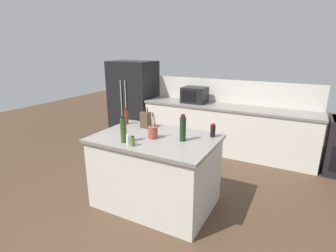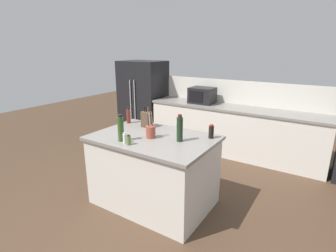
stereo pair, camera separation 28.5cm
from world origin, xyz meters
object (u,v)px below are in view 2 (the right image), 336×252
(spice_jar_oregano, at_px, (129,140))
(olive_oil_bottle, at_px, (121,129))
(salt_shaker, at_px, (125,138))
(vinegar_bottle, at_px, (128,116))
(utensil_crock, at_px, (151,131))
(knife_block, at_px, (146,119))
(soy_sauce_bottle, at_px, (211,132))
(refrigerator, at_px, (143,99))
(microwave, at_px, (202,95))
(wine_bottle, at_px, (180,129))

(spice_jar_oregano, bearing_deg, olive_oil_bottle, 162.56)
(salt_shaker, distance_m, vinegar_bottle, 0.85)
(salt_shaker, xyz_separation_m, vinegar_bottle, (-0.52, 0.67, 0.05))
(utensil_crock, relative_size, salt_shaker, 2.49)
(knife_block, xyz_separation_m, soy_sauce_bottle, (0.96, 0.06, -0.03))
(refrigerator, height_order, salt_shaker, refrigerator)
(microwave, distance_m, salt_shaker, 2.57)
(olive_oil_bottle, bearing_deg, spice_jar_oregano, -17.44)
(knife_block, distance_m, salt_shaker, 0.68)
(utensil_crock, bearing_deg, salt_shaker, -115.28)
(utensil_crock, xyz_separation_m, wine_bottle, (0.36, 0.09, 0.07))
(microwave, relative_size, vinegar_bottle, 2.04)
(refrigerator, relative_size, knife_block, 5.95)
(microwave, xyz_separation_m, olive_oil_bottle, (0.14, -2.53, -0.00))
(microwave, bearing_deg, salt_shaker, -84.91)
(microwave, relative_size, salt_shaker, 3.71)
(utensil_crock, distance_m, olive_oil_bottle, 0.37)
(soy_sauce_bottle, xyz_separation_m, olive_oil_bottle, (-0.87, -0.68, 0.07))
(refrigerator, height_order, spice_jar_oregano, refrigerator)
(wine_bottle, bearing_deg, spice_jar_oregano, -135.74)
(refrigerator, distance_m, vinegar_bottle, 2.32)
(vinegar_bottle, relative_size, wine_bottle, 0.71)
(vinegar_bottle, bearing_deg, utensil_crock, -27.91)
(vinegar_bottle, bearing_deg, wine_bottle, -14.53)
(salt_shaker, bearing_deg, refrigerator, 124.01)
(microwave, bearing_deg, wine_bottle, -71.09)
(knife_block, xyz_separation_m, vinegar_bottle, (-0.35, 0.02, -0.00))
(vinegar_bottle, bearing_deg, microwave, 81.24)
(refrigerator, distance_m, microwave, 1.55)
(knife_block, relative_size, soy_sauce_bottle, 1.66)
(soy_sauce_bottle, distance_m, spice_jar_oregano, 1.02)
(refrigerator, relative_size, olive_oil_bottle, 5.28)
(knife_block, bearing_deg, refrigerator, 133.22)
(vinegar_bottle, bearing_deg, knife_block, -2.73)
(knife_block, relative_size, spice_jar_oregano, 2.43)
(refrigerator, bearing_deg, wine_bottle, -44.18)
(utensil_crock, height_order, vinegar_bottle, utensil_crock)
(vinegar_bottle, bearing_deg, soy_sauce_bottle, 1.69)
(refrigerator, distance_m, utensil_crock, 2.99)
(soy_sauce_bottle, bearing_deg, wine_bottle, -131.71)
(refrigerator, xyz_separation_m, vinegar_bottle, (1.24, -1.94, 0.19))
(wine_bottle, bearing_deg, salt_shaker, -141.85)
(microwave, xyz_separation_m, vinegar_bottle, (-0.29, -1.89, -0.05))
(soy_sauce_bottle, relative_size, spice_jar_oregano, 1.47)
(olive_oil_bottle, bearing_deg, knife_block, 98.24)
(vinegar_bottle, distance_m, spice_jar_oregano, 0.91)
(vinegar_bottle, distance_m, wine_bottle, 1.07)
(microwave, relative_size, wine_bottle, 1.45)
(wine_bottle, xyz_separation_m, olive_oil_bottle, (-0.60, -0.37, -0.00))
(refrigerator, relative_size, soy_sauce_bottle, 9.85)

